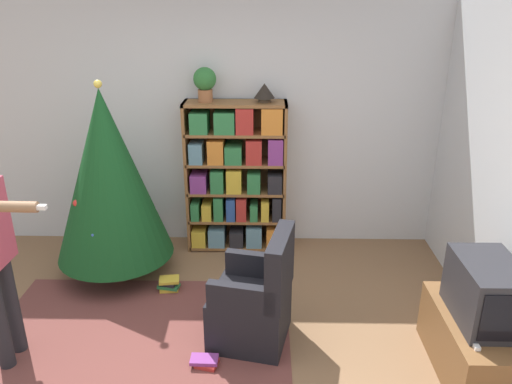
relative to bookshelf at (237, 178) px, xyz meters
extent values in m
cube|color=silver|center=(-0.32, 0.24, 0.52)|extent=(8.00, 0.10, 2.60)
cube|color=brown|center=(-0.70, -1.67, -0.77)|extent=(2.37, 1.89, 0.01)
cube|color=brown|center=(-0.50, 0.01, 0.00)|extent=(0.03, 0.32, 1.56)
cube|color=brown|center=(0.48, 0.01, 0.00)|extent=(0.03, 0.32, 1.56)
cube|color=brown|center=(-0.01, 0.01, 0.76)|extent=(1.01, 0.32, 0.03)
cube|color=brown|center=(-0.01, 0.17, 0.00)|extent=(1.01, 0.01, 1.56)
cube|color=brown|center=(-0.01, 0.01, -0.75)|extent=(0.98, 0.32, 0.03)
cube|color=gold|center=(-0.40, -0.01, -0.64)|extent=(0.14, 0.29, 0.18)
cube|color=#5B899E|center=(-0.22, 0.00, -0.63)|extent=(0.17, 0.30, 0.20)
cube|color=#232328|center=(-0.01, -0.01, -0.65)|extent=(0.14, 0.28, 0.17)
cube|color=#5B899E|center=(0.18, -0.01, -0.62)|extent=(0.16, 0.29, 0.22)
cube|color=orange|center=(0.38, -0.01, -0.63)|extent=(0.15, 0.28, 0.21)
cube|color=brown|center=(-0.01, 0.01, -0.44)|extent=(0.98, 0.32, 0.03)
cube|color=#2D7A42|center=(-0.43, -0.01, -0.34)|extent=(0.08, 0.29, 0.18)
cube|color=gold|center=(-0.31, -0.01, -0.34)|extent=(0.10, 0.28, 0.17)
cube|color=#2D7A42|center=(-0.19, -0.01, -0.30)|extent=(0.09, 0.29, 0.25)
cube|color=#284C93|center=(-0.06, 0.00, -0.31)|extent=(0.09, 0.31, 0.24)
cube|color=#B22D28|center=(0.05, -0.01, -0.31)|extent=(0.10, 0.28, 0.24)
cube|color=#2D7A42|center=(0.17, -0.02, -0.34)|extent=(0.08, 0.26, 0.17)
cube|color=gold|center=(0.29, -0.02, -0.32)|extent=(0.08, 0.27, 0.21)
cube|color=#232328|center=(0.41, -0.01, -0.30)|extent=(0.09, 0.29, 0.26)
cube|color=brown|center=(-0.01, 0.01, -0.14)|extent=(0.98, 0.32, 0.03)
cube|color=#843889|center=(-0.38, -0.03, -0.03)|extent=(0.16, 0.25, 0.18)
cube|color=#2D7A42|center=(-0.19, -0.03, -0.01)|extent=(0.13, 0.25, 0.23)
cube|color=gold|center=(-0.02, -0.01, 0.00)|extent=(0.15, 0.28, 0.24)
cube|color=#2D7A42|center=(0.17, -0.02, -0.02)|extent=(0.13, 0.27, 0.21)
cube|color=#232328|center=(0.39, -0.03, -0.02)|extent=(0.14, 0.25, 0.19)
cube|color=brown|center=(-0.01, 0.01, 0.17)|extent=(0.98, 0.32, 0.03)
cube|color=#5B899E|center=(-0.40, -0.03, 0.29)|extent=(0.13, 0.24, 0.20)
cube|color=orange|center=(-0.20, -0.01, 0.30)|extent=(0.16, 0.29, 0.24)
cube|color=#2D7A42|center=(-0.03, 0.00, 0.27)|extent=(0.17, 0.31, 0.18)
cube|color=#B22D28|center=(0.18, -0.03, 0.31)|extent=(0.15, 0.24, 0.24)
cube|color=#843889|center=(0.39, -0.03, 0.31)|extent=(0.15, 0.25, 0.26)
cube|color=brown|center=(-0.01, 0.01, 0.47)|extent=(0.98, 0.32, 0.03)
cube|color=#2D7A42|center=(-0.35, -0.01, 0.59)|extent=(0.17, 0.28, 0.20)
cube|color=#2D7A42|center=(-0.11, -0.03, 0.59)|extent=(0.20, 0.25, 0.21)
cube|color=#B22D28|center=(0.09, -0.02, 0.61)|extent=(0.17, 0.27, 0.25)
cube|color=orange|center=(0.35, -0.01, 0.62)|extent=(0.20, 0.28, 0.25)
cube|color=brown|center=(1.78, -1.88, -0.55)|extent=(0.52, 0.95, 0.45)
cube|color=#28282D|center=(1.78, -1.88, -0.11)|extent=(0.38, 0.60, 0.43)
cube|color=black|center=(1.78, -2.19, -0.11)|extent=(0.31, 0.01, 0.33)
cube|color=white|center=(1.62, -2.17, -0.31)|extent=(0.04, 0.12, 0.02)
cylinder|color=#4C3323|center=(-1.12, -0.59, -0.73)|extent=(0.36, 0.36, 0.10)
cylinder|color=brown|center=(-1.12, -0.59, -0.62)|extent=(0.08, 0.08, 0.12)
cone|color=#14471E|center=(-1.12, -0.59, 0.23)|extent=(1.07, 1.07, 1.57)
sphere|color=#335BB2|center=(-1.52, -0.53, -0.25)|extent=(0.07, 0.07, 0.07)
sphere|color=silver|center=(-0.76, -0.46, -0.16)|extent=(0.04, 0.04, 0.04)
sphere|color=#335BB2|center=(-1.18, -0.97, -0.18)|extent=(0.04, 0.04, 0.04)
sphere|color=gold|center=(-1.47, -0.38, -0.24)|extent=(0.05, 0.05, 0.05)
sphere|color=#B74C93|center=(-1.58, -0.65, -0.40)|extent=(0.06, 0.06, 0.06)
sphere|color=red|center=(-1.36, -0.79, 0.04)|extent=(0.07, 0.07, 0.07)
sphere|color=silver|center=(-1.52, -0.59, -0.23)|extent=(0.07, 0.07, 0.07)
sphere|color=#E5CC4C|center=(-1.12, -0.59, 1.05)|extent=(0.07, 0.07, 0.07)
cube|color=black|center=(0.18, -1.54, -0.57)|extent=(0.67, 0.67, 0.42)
cube|color=black|center=(0.40, -1.59, -0.11)|extent=(0.23, 0.57, 0.50)
cube|color=black|center=(0.23, -1.31, -0.26)|extent=(0.51, 0.18, 0.20)
cube|color=black|center=(0.13, -1.78, -0.26)|extent=(0.51, 0.18, 0.20)
cylinder|color=#232328|center=(-1.57, -1.71, -0.38)|extent=(0.11, 0.11, 0.79)
cylinder|color=#8C6647|center=(-1.57, -1.60, 0.28)|extent=(0.07, 0.07, 0.47)
cube|color=white|center=(-1.10, -2.02, 0.54)|extent=(0.11, 0.04, 0.03)
cylinder|color=#935B38|center=(-0.29, 0.01, 0.84)|extent=(0.14, 0.14, 0.12)
sphere|color=#2D7033|center=(-0.29, 0.01, 1.00)|extent=(0.22, 0.22, 0.22)
cylinder|color=#473828|center=(0.28, 0.01, 0.80)|extent=(0.12, 0.12, 0.04)
cone|color=black|center=(0.28, 0.01, 0.89)|extent=(0.20, 0.20, 0.14)
cube|color=gold|center=(-0.58, -0.89, -0.76)|extent=(0.18, 0.12, 0.03)
cube|color=#2D7A42|center=(-0.58, -0.89, -0.73)|extent=(0.21, 0.14, 0.03)
cube|color=#232328|center=(-0.59, -0.88, -0.70)|extent=(0.18, 0.15, 0.03)
cube|color=gold|center=(-0.58, -0.88, -0.67)|extent=(0.20, 0.16, 0.02)
cube|color=#B22D28|center=(-0.13, -1.87, -0.76)|extent=(0.18, 0.16, 0.03)
cube|color=#843889|center=(-0.14, -1.87, -0.73)|extent=(0.20, 0.12, 0.03)
camera|label=1|loc=(0.29, -4.78, 1.74)|focal=35.00mm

